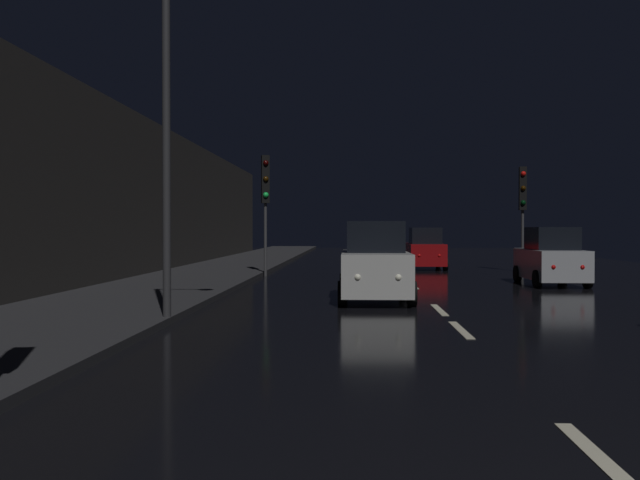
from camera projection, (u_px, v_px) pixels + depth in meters
The scene contains 10 objects.
ground at pixel (404, 277), 27.02m from camera, with size 27.95×84.00×0.02m, color black.
sidewalk_left at pixel (207, 274), 27.38m from camera, with size 4.40×84.00×0.15m, color #28282B.
building_facade_left at pixel (111, 194), 23.95m from camera, with size 0.80×63.00×6.21m, color #2D2B28.
lane_centerline at pixel (430, 301), 17.93m from camera, with size 0.16×29.20×0.01m.
traffic_light_far_left at pixel (265, 189), 27.55m from camera, with size 0.38×0.48×4.81m.
traffic_light_far_right at pixel (523, 196), 30.30m from camera, with size 0.34×0.47×4.61m.
streetlamp_overhead at pixel (188, 61), 13.54m from camera, with size 1.70×0.44×7.93m.
car_approaching_headlights at pixel (375, 264), 18.23m from camera, with size 1.91×4.13×2.08m.
car_parked_right_far at pixel (551, 258), 23.25m from camera, with size 1.78×3.86×1.94m.
car_distant_taillights at pixel (425, 250), 32.53m from camera, with size 1.78×3.86×1.94m.
Camera 1 is at (-2.03, -2.62, 1.88)m, focal length 38.83 mm.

